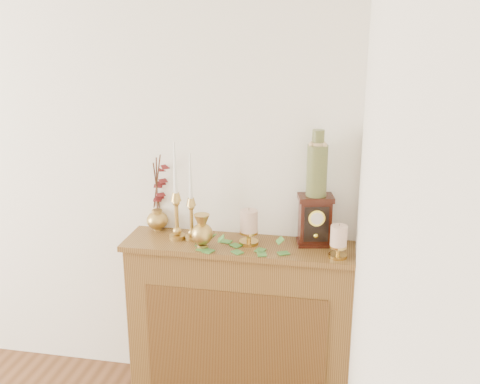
% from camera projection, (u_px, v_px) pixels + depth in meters
% --- Properties ---
extents(console_shelf, '(1.24, 0.34, 0.93)m').
position_uv_depth(console_shelf, '(240.00, 326.00, 3.10)').
color(console_shelf, brown).
rests_on(console_shelf, ground).
extents(candlestick_left, '(0.09, 0.09, 0.53)m').
position_uv_depth(candlestick_left, '(176.00, 208.00, 2.97)').
color(candlestick_left, tan).
rests_on(candlestick_left, console_shelf).
extents(candlestick_center, '(0.08, 0.08, 0.47)m').
position_uv_depth(candlestick_center, '(191.00, 212.00, 2.97)').
color(candlestick_center, tan).
rests_on(candlestick_center, console_shelf).
extents(bud_vase, '(0.11, 0.11, 0.18)m').
position_uv_depth(bud_vase, '(202.00, 232.00, 2.87)').
color(bud_vase, tan).
rests_on(bud_vase, console_shelf).
extents(ginger_jar, '(0.18, 0.19, 0.44)m').
position_uv_depth(ginger_jar, '(160.00, 195.00, 3.12)').
color(ginger_jar, tan).
rests_on(ginger_jar, console_shelf).
extents(pillar_candle_left, '(0.10, 0.10, 0.20)m').
position_uv_depth(pillar_candle_left, '(249.00, 225.00, 2.92)').
color(pillar_candle_left, '#B79240').
rests_on(pillar_candle_left, console_shelf).
extents(pillar_candle_right, '(0.09, 0.09, 0.18)m').
position_uv_depth(pillar_candle_right, '(339.00, 240.00, 2.76)').
color(pillar_candle_right, '#B79240').
rests_on(pillar_candle_right, console_shelf).
extents(ivy_garland, '(0.52, 0.20, 0.09)m').
position_uv_depth(ivy_garland, '(241.00, 249.00, 2.84)').
color(ivy_garland, '#38742C').
rests_on(ivy_garland, console_shelf).
extents(mantel_clock, '(0.20, 0.16, 0.27)m').
position_uv_depth(mantel_clock, '(315.00, 221.00, 2.91)').
color(mantel_clock, '#38110B').
rests_on(mantel_clock, console_shelf).
extents(ceramic_vase, '(0.11, 0.11, 0.34)m').
position_uv_depth(ceramic_vase, '(317.00, 167.00, 2.83)').
color(ceramic_vase, '#193324').
rests_on(ceramic_vase, mantel_clock).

